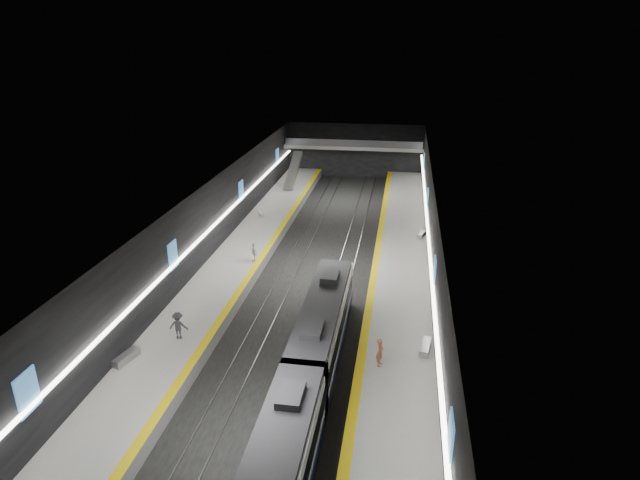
% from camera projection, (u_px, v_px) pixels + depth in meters
% --- Properties ---
extents(ground, '(70.00, 70.00, 0.00)m').
position_uv_depth(ground, '(317.00, 273.00, 48.76)').
color(ground, black).
rests_on(ground, ground).
extents(ceiling, '(20.00, 70.00, 0.04)m').
position_uv_depth(ceiling, '(316.00, 189.00, 45.84)').
color(ceiling, beige).
rests_on(ceiling, wall_left).
extents(wall_left, '(0.04, 70.00, 8.00)m').
position_uv_depth(wall_left, '(209.00, 226.00, 48.76)').
color(wall_left, black).
rests_on(wall_left, ground).
extents(wall_right, '(0.04, 70.00, 8.00)m').
position_uv_depth(wall_right, '(431.00, 239.00, 45.83)').
color(wall_right, black).
rests_on(wall_right, ground).
extents(wall_back, '(20.00, 0.04, 8.00)m').
position_uv_depth(wall_back, '(355.00, 151.00, 79.47)').
color(wall_back, black).
rests_on(wall_back, ground).
extents(platform_left, '(5.00, 70.00, 1.00)m').
position_uv_depth(platform_left, '(237.00, 263.00, 49.68)').
color(platform_left, slate).
rests_on(platform_left, ground).
extents(tile_surface_left, '(5.00, 70.00, 0.02)m').
position_uv_depth(tile_surface_left, '(237.00, 258.00, 49.49)').
color(tile_surface_left, '#9F9F9A').
rests_on(tile_surface_left, platform_left).
extents(tactile_strip_left, '(0.60, 70.00, 0.02)m').
position_uv_depth(tactile_strip_left, '(260.00, 259.00, 49.17)').
color(tactile_strip_left, yellow).
rests_on(tactile_strip_left, platform_left).
extents(platform_right, '(5.00, 70.00, 1.00)m').
position_uv_depth(platform_right, '(400.00, 274.00, 47.48)').
color(platform_right, slate).
rests_on(platform_right, ground).
extents(tile_surface_right, '(5.00, 70.00, 0.02)m').
position_uv_depth(tile_surface_right, '(400.00, 269.00, 47.29)').
color(tile_surface_right, '#9F9F9A').
rests_on(tile_surface_right, platform_right).
extents(tactile_strip_right, '(0.60, 70.00, 0.02)m').
position_uv_depth(tactile_strip_right, '(375.00, 267.00, 47.61)').
color(tactile_strip_right, yellow).
rests_on(tactile_strip_right, platform_right).
extents(rails, '(6.52, 70.00, 0.12)m').
position_uv_depth(rails, '(317.00, 273.00, 48.74)').
color(rails, gray).
rests_on(rails, ground).
extents(train, '(2.69, 28.73, 3.60)m').
position_uv_depth(train, '(303.00, 389.00, 29.52)').
color(train, '#0E1033').
rests_on(train, ground).
extents(ad_posters, '(19.94, 53.50, 2.20)m').
position_uv_depth(ad_posters, '(318.00, 223.00, 48.04)').
color(ad_posters, '#4589D1').
rests_on(ad_posters, wall_left).
extents(cove_light_left, '(0.25, 68.60, 0.12)m').
position_uv_depth(cove_light_left, '(211.00, 229.00, 48.81)').
color(cove_light_left, white).
rests_on(cove_light_left, wall_left).
extents(cove_light_right, '(0.25, 68.60, 0.12)m').
position_uv_depth(cove_light_right, '(429.00, 241.00, 45.94)').
color(cove_light_right, white).
rests_on(cove_light_right, wall_right).
extents(mezzanine_bridge, '(20.00, 3.00, 1.50)m').
position_uv_depth(mezzanine_bridge, '(354.00, 147.00, 77.19)').
color(mezzanine_bridge, gray).
rests_on(mezzanine_bridge, wall_left).
extents(escalator, '(1.20, 7.50, 3.92)m').
position_uv_depth(escalator, '(293.00, 171.00, 72.70)').
color(escalator, '#99999E').
rests_on(escalator, platform_left).
extents(bench_left_near, '(1.04, 2.13, 0.50)m').
position_uv_depth(bench_left_near, '(126.00, 357.00, 34.04)').
color(bench_left_near, '#99999E').
rests_on(bench_left_near, platform_left).
extents(bench_left_far, '(1.17, 1.90, 0.45)m').
position_uv_depth(bench_left_far, '(261.00, 213.00, 61.06)').
color(bench_left_far, '#99999E').
rests_on(bench_left_far, platform_left).
extents(bench_right_near, '(0.87, 2.07, 0.49)m').
position_uv_depth(bench_right_near, '(425.00, 347.00, 35.14)').
color(bench_right_near, '#99999E').
rests_on(bench_right_near, platform_right).
extents(bench_right_far, '(1.00, 1.76, 0.42)m').
position_uv_depth(bench_right_far, '(421.00, 234.00, 54.67)').
color(bench_right_far, '#99999E').
rests_on(bench_right_far, platform_right).
extents(passenger_right_a, '(0.53, 0.74, 1.88)m').
position_uv_depth(passenger_right_a, '(380.00, 352.00, 33.34)').
color(passenger_right_a, '#AC5E40').
rests_on(passenger_right_a, platform_right).
extents(passenger_left_a, '(0.78, 1.15, 1.81)m').
position_uv_depth(passenger_left_a, '(254.00, 252.00, 48.49)').
color(passenger_left_a, silver).
rests_on(passenger_left_a, platform_left).
extents(passenger_left_b, '(1.32, 0.81, 1.98)m').
position_uv_depth(passenger_left_b, '(178.00, 326.00, 36.26)').
color(passenger_left_b, '#393940').
rests_on(passenger_left_b, platform_left).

